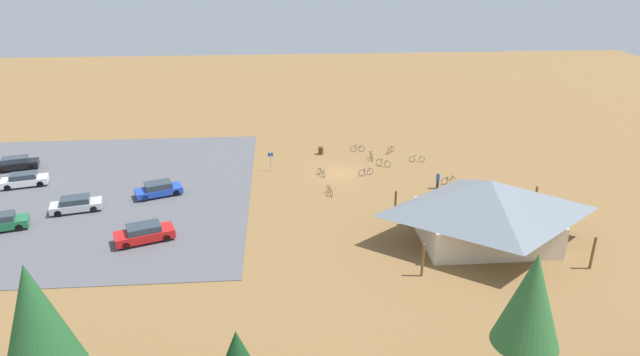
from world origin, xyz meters
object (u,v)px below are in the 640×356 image
object	(u,v)px
pine_center	(531,300)
lot_sign	(271,159)
visitor_at_bikes	(438,180)
bicycle_orange_lone_east	(390,150)
bicycle_teal_edge_south	(357,148)
bicycle_yellow_yard_center	(371,156)
bicycle_purple_mid_cluster	(366,172)
car_silver_aisle_side	(76,204)
car_blue_end_stall	(159,189)
car_white_near_entry	(24,180)
bike_pavilion	(488,207)
car_black_mid_lot	(16,164)
bicycle_black_near_sign	(449,181)
bicycle_red_yard_front	(330,191)
bicycle_silver_back_row	(383,163)
bicycle_white_near_porch	(417,159)
pine_far_west	(36,320)
trash_bin	(321,151)
bicycle_blue_trailside	(321,172)
car_red_second_row	(144,233)

from	to	relation	value
pine_center	lot_sign	bearing A→B (deg)	-68.30
visitor_at_bikes	lot_sign	bearing A→B (deg)	-20.57
bicycle_orange_lone_east	bicycle_teal_edge_south	world-z (taller)	bicycle_teal_edge_south
bicycle_yellow_yard_center	visitor_at_bikes	size ratio (longest dim) A/B	1.03
bicycle_purple_mid_cluster	car_silver_aisle_side	world-z (taller)	car_silver_aisle_side
car_blue_end_stall	visitor_at_bikes	bearing A→B (deg)	179.28
bicycle_orange_lone_east	visitor_at_bikes	size ratio (longest dim) A/B	0.76
bicycle_orange_lone_east	car_white_near_entry	world-z (taller)	car_white_near_entry
bike_pavilion	car_black_mid_lot	world-z (taller)	bike_pavilion
bicycle_black_near_sign	car_silver_aisle_side	world-z (taller)	car_silver_aisle_side
lot_sign	pine_center	world-z (taller)	pine_center
bicycle_orange_lone_east	car_silver_aisle_side	xyz separation A→B (m)	(31.87, 13.73, 0.36)
lot_sign	bicycle_orange_lone_east	bearing A→B (deg)	-161.27
pine_center	bicycle_red_yard_front	bearing A→B (deg)	-74.09
pine_center	bicycle_teal_edge_south	size ratio (longest dim) A/B	4.83
bicycle_silver_back_row	bicycle_white_near_porch	xyz separation A→B (m)	(-4.10, -1.11, -0.03)
lot_sign	pine_center	size ratio (longest dim) A/B	0.27
bicycle_silver_back_row	car_silver_aisle_side	distance (m)	31.58
pine_far_west	pine_center	xyz separation A→B (m)	(-23.92, -0.16, -0.34)
trash_bin	bicycle_silver_back_row	size ratio (longest dim) A/B	0.61
bicycle_yellow_yard_center	car_black_mid_lot	size ratio (longest dim) A/B	0.38
bicycle_white_near_porch	bicycle_purple_mid_cluster	world-z (taller)	bicycle_white_near_porch
bike_pavilion	bicycle_silver_back_row	size ratio (longest dim) A/B	9.00
bicycle_white_near_porch	trash_bin	bearing A→B (deg)	-18.46
bicycle_silver_back_row	car_blue_end_stall	world-z (taller)	car_blue_end_stall
car_silver_aisle_side	car_blue_end_stall	xyz separation A→B (m)	(-6.83, -2.98, -0.00)
bicycle_yellow_yard_center	car_white_near_entry	xyz separation A→B (m)	(36.43, 5.10, 0.34)
bicycle_black_near_sign	car_white_near_entry	world-z (taller)	car_white_near_entry
bike_pavilion	car_silver_aisle_side	size ratio (longest dim) A/B	2.82
bicycle_blue_trailside	visitor_at_bikes	distance (m)	12.23
trash_bin	car_red_second_row	xyz separation A→B (m)	(16.10, 20.30, 0.32)
bicycle_black_near_sign	bicycle_purple_mid_cluster	bearing A→B (deg)	-20.67
bike_pavilion	car_white_near_entry	xyz separation A→B (m)	(42.38, -14.98, -2.36)
trash_bin	car_white_near_entry	distance (m)	31.68
car_red_second_row	car_black_mid_lot	distance (m)	24.98
bicycle_blue_trailside	bicycle_white_near_porch	xyz separation A→B (m)	(-11.20, -3.28, 0.00)
bicycle_blue_trailside	car_silver_aisle_side	size ratio (longest dim) A/B	0.32
pine_center	bicycle_purple_mid_cluster	world-z (taller)	pine_center
car_white_near_entry	visitor_at_bikes	bearing A→B (deg)	174.68
car_black_mid_lot	car_silver_aisle_side	bearing A→B (deg)	131.61
pine_center	trash_bin	bearing A→B (deg)	-79.04
pine_center	car_red_second_row	world-z (taller)	pine_center
bicycle_black_near_sign	car_white_near_entry	distance (m)	43.24
car_white_near_entry	visitor_at_bikes	size ratio (longest dim) A/B	2.62
bicycle_silver_back_row	bicycle_orange_lone_east	size ratio (longest dim) A/B	1.08
bicycle_silver_back_row	visitor_at_bikes	size ratio (longest dim) A/B	0.83
bicycle_white_near_porch	bicycle_purple_mid_cluster	bearing A→B (deg)	29.40
pine_center	visitor_at_bikes	world-z (taller)	pine_center
bicycle_white_near_porch	car_black_mid_lot	size ratio (longest dim) A/B	0.37
car_red_second_row	visitor_at_bikes	world-z (taller)	visitor_at_bikes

